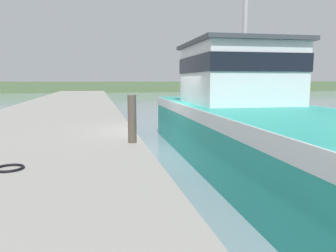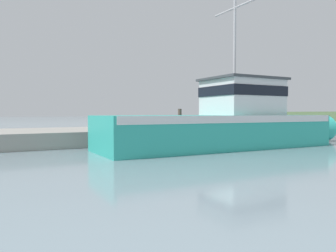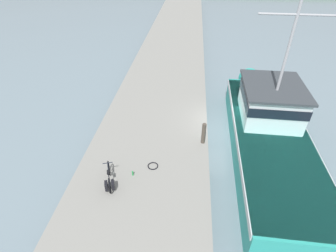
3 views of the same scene
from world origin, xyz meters
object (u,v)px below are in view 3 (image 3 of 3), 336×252
object	(u,v)px
water_bottle_by_bike	(133,173)
bicycle_touring	(109,179)
fishing_boat_main	(268,130)
mooring_post	(204,133)

from	to	relation	value
water_bottle_by_bike	bicycle_touring	bearing A→B (deg)	-143.91
fishing_boat_main	bicycle_touring	size ratio (longest dim) A/B	8.61
fishing_boat_main	water_bottle_by_bike	size ratio (longest dim) A/B	61.50
bicycle_touring	mooring_post	size ratio (longest dim) A/B	1.40
bicycle_touring	mooring_post	distance (m)	5.34
fishing_boat_main	bicycle_touring	bearing A→B (deg)	-150.17
bicycle_touring	water_bottle_by_bike	bearing A→B (deg)	18.44
fishing_boat_main	mooring_post	xyz separation A→B (m)	(-3.49, -0.75, 0.11)
water_bottle_by_bike	mooring_post	bearing A→B (deg)	39.75
mooring_post	water_bottle_by_bike	distance (m)	4.26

